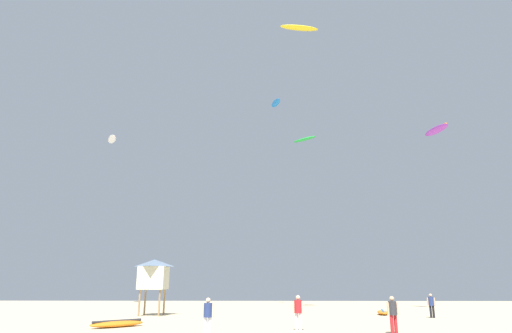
{
  "coord_description": "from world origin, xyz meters",
  "views": [
    {
      "loc": [
        0.97,
        -12.9,
        2.02
      ],
      "look_at": [
        0.0,
        18.02,
        10.72
      ],
      "focal_mm": 30.35,
      "sensor_mm": 36.0,
      "label": 1
    }
  ],
  "objects_px": {
    "lifeguard_tower": "(154,274)",
    "kite_aloft_4": "(436,130)",
    "kite_aloft_0": "(276,103)",
    "kite_aloft_2": "(299,28)",
    "kite_grounded_near": "(117,324)",
    "kite_grounded_mid": "(383,312)",
    "person_midground": "(393,312)",
    "person_left": "(298,310)",
    "kite_aloft_1": "(112,139)",
    "kite_aloft_3": "(305,139)",
    "person_foreground": "(208,314)",
    "person_right": "(431,304)"
  },
  "relations": [
    {
      "from": "kite_aloft_1",
      "to": "kite_aloft_3",
      "type": "height_order",
      "value": "kite_aloft_1"
    },
    {
      "from": "kite_aloft_1",
      "to": "person_left",
      "type": "bearing_deg",
      "value": -54.67
    },
    {
      "from": "kite_aloft_3",
      "to": "kite_aloft_4",
      "type": "xyz_separation_m",
      "value": [
        12.55,
        -5.08,
        -0.94
      ]
    },
    {
      "from": "kite_grounded_mid",
      "to": "lifeguard_tower",
      "type": "height_order",
      "value": "lifeguard_tower"
    },
    {
      "from": "person_right",
      "to": "kite_aloft_1",
      "type": "relative_size",
      "value": 0.44
    },
    {
      "from": "person_right",
      "to": "kite_aloft_1",
      "type": "distance_m",
      "value": 44.05
    },
    {
      "from": "kite_grounded_mid",
      "to": "kite_aloft_1",
      "type": "bearing_deg",
      "value": 148.57
    },
    {
      "from": "person_midground",
      "to": "kite_aloft_1",
      "type": "distance_m",
      "value": 47.09
    },
    {
      "from": "person_midground",
      "to": "kite_grounded_near",
      "type": "height_order",
      "value": "person_midground"
    },
    {
      "from": "kite_aloft_0",
      "to": "kite_aloft_1",
      "type": "bearing_deg",
      "value": 169.68
    },
    {
      "from": "kite_grounded_near",
      "to": "person_midground",
      "type": "bearing_deg",
      "value": -12.65
    },
    {
      "from": "person_left",
      "to": "kite_aloft_2",
      "type": "bearing_deg",
      "value": 14.71
    },
    {
      "from": "kite_aloft_0",
      "to": "person_left",
      "type": "bearing_deg",
      "value": -89.03
    },
    {
      "from": "person_foreground",
      "to": "kite_aloft_1",
      "type": "height_order",
      "value": "kite_aloft_1"
    },
    {
      "from": "person_midground",
      "to": "kite_aloft_4",
      "type": "distance_m",
      "value": 27.53
    },
    {
      "from": "kite_grounded_mid",
      "to": "lifeguard_tower",
      "type": "xyz_separation_m",
      "value": [
        -17.77,
        -1.92,
        2.88
      ]
    },
    {
      "from": "lifeguard_tower",
      "to": "kite_grounded_mid",
      "type": "bearing_deg",
      "value": 6.16
    },
    {
      "from": "person_right",
      "to": "kite_aloft_0",
      "type": "bearing_deg",
      "value": 47.82
    },
    {
      "from": "kite_grounded_near",
      "to": "kite_aloft_1",
      "type": "distance_m",
      "value": 38.85
    },
    {
      "from": "kite_grounded_mid",
      "to": "kite_aloft_1",
      "type": "xyz_separation_m",
      "value": [
        -29.85,
        18.24,
        21.07
      ]
    },
    {
      "from": "person_left",
      "to": "lifeguard_tower",
      "type": "height_order",
      "value": "lifeguard_tower"
    },
    {
      "from": "person_midground",
      "to": "kite_grounded_mid",
      "type": "bearing_deg",
      "value": 156.18
    },
    {
      "from": "kite_grounded_near",
      "to": "kite_grounded_mid",
      "type": "xyz_separation_m",
      "value": [
        16.97,
        11.76,
        -0.01
      ]
    },
    {
      "from": "person_midground",
      "to": "kite_aloft_0",
      "type": "relative_size",
      "value": 0.61
    },
    {
      "from": "person_right",
      "to": "kite_aloft_2",
      "type": "bearing_deg",
      "value": 85.07
    },
    {
      "from": "lifeguard_tower",
      "to": "kite_aloft_3",
      "type": "height_order",
      "value": "kite_aloft_3"
    },
    {
      "from": "person_midground",
      "to": "person_right",
      "type": "bearing_deg",
      "value": 141.2
    },
    {
      "from": "person_right",
      "to": "kite_aloft_2",
      "type": "height_order",
      "value": "kite_aloft_2"
    },
    {
      "from": "person_foreground",
      "to": "kite_aloft_2",
      "type": "relative_size",
      "value": 0.42
    },
    {
      "from": "person_foreground",
      "to": "person_left",
      "type": "height_order",
      "value": "person_left"
    },
    {
      "from": "kite_grounded_near",
      "to": "kite_aloft_4",
      "type": "distance_m",
      "value": 34.1
    },
    {
      "from": "person_foreground",
      "to": "kite_aloft_0",
      "type": "xyz_separation_m",
      "value": [
        3.62,
        30.56,
        23.48
      ]
    },
    {
      "from": "person_midground",
      "to": "lifeguard_tower",
      "type": "relative_size",
      "value": 0.4
    },
    {
      "from": "person_right",
      "to": "person_left",
      "type": "bearing_deg",
      "value": 151.94
    },
    {
      "from": "person_foreground",
      "to": "person_right",
      "type": "relative_size",
      "value": 0.99
    },
    {
      "from": "kite_aloft_0",
      "to": "kite_aloft_4",
      "type": "relative_size",
      "value": 0.78
    },
    {
      "from": "person_left",
      "to": "person_foreground",
      "type": "bearing_deg",
      "value": 147.12
    },
    {
      "from": "kite_aloft_0",
      "to": "kite_aloft_2",
      "type": "distance_m",
      "value": 14.62
    },
    {
      "from": "person_left",
      "to": "kite_aloft_0",
      "type": "xyz_separation_m",
      "value": [
        -0.47,
        27.64,
        23.45
      ]
    },
    {
      "from": "kite_grounded_near",
      "to": "kite_grounded_mid",
      "type": "relative_size",
      "value": 0.96
    },
    {
      "from": "kite_aloft_1",
      "to": "kite_aloft_3",
      "type": "relative_size",
      "value": 1.29
    },
    {
      "from": "person_right",
      "to": "kite_aloft_4",
      "type": "bearing_deg",
      "value": -14.26
    },
    {
      "from": "kite_grounded_mid",
      "to": "kite_aloft_0",
      "type": "relative_size",
      "value": 1.15
    },
    {
      "from": "lifeguard_tower",
      "to": "person_left",
      "type": "bearing_deg",
      "value": -47.99
    },
    {
      "from": "lifeguard_tower",
      "to": "kite_aloft_4",
      "type": "relative_size",
      "value": 1.18
    },
    {
      "from": "kite_grounded_mid",
      "to": "kite_aloft_3",
      "type": "height_order",
      "value": "kite_aloft_3"
    },
    {
      "from": "kite_aloft_4",
      "to": "lifeguard_tower",
      "type": "bearing_deg",
      "value": -165.52
    },
    {
      "from": "kite_grounded_near",
      "to": "kite_grounded_mid",
      "type": "distance_m",
      "value": 20.64
    },
    {
      "from": "person_midground",
      "to": "person_left",
      "type": "relative_size",
      "value": 0.99
    },
    {
      "from": "kite_aloft_4",
      "to": "kite_aloft_0",
      "type": "bearing_deg",
      "value": 148.48
    }
  ]
}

